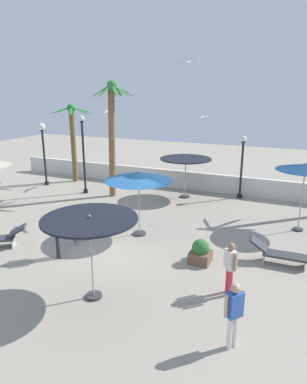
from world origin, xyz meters
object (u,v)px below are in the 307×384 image
object	(u,v)px
lamp_post_0	(83,151)
planter	(200,252)
palm_tree_1	(112,128)
seagull_1	(108,111)
patio_umbrella_1	(306,168)
patio_umbrella_2	(139,177)
lamp_post_1	(43,143)
seagull_0	(204,117)
patio_umbrella_3	(90,223)
guest_1	(234,310)
seagull_2	(189,62)
lounge_chair_0	(1,237)
guest_2	(57,230)
palm_tree_0	(73,134)
lounge_chair_1	(277,253)
lounge_chair_2	(73,227)
guest_0	(230,264)
patio_umbrella_0	(186,161)
lamp_post_2	(242,164)

from	to	relation	value
lamp_post_0	planter	distance (m)	10.44
palm_tree_1	seagull_1	bearing A→B (deg)	125.23
patio_umbrella_1	patio_umbrella_2	world-z (taller)	patio_umbrella_1
lamp_post_1	seagull_0	distance (m)	10.12
seagull_0	patio_umbrella_2	bearing A→B (deg)	-100.28
patio_umbrella_3	lamp_post_1	distance (m)	13.50
planter	guest_1	bearing A→B (deg)	-63.11
seagull_1	seagull_2	world-z (taller)	seagull_2
lounge_chair_0	lamp_post_1	bearing A→B (deg)	120.80
guest_1	guest_2	xyz separation A→B (m)	(-6.57, 1.95, 0.06)
palm_tree_0	lounge_chair_1	xyz separation A→B (m)	(13.28, -6.54, -2.71)
guest_2	seagull_0	xyz separation A→B (m)	(2.67, 8.45, 3.39)
lounge_chair_2	planter	xyz separation A→B (m)	(5.39, -0.07, -0.02)
planter	patio_umbrella_1	bearing A→B (deg)	56.62
palm_tree_0	guest_2	world-z (taller)	palm_tree_0
patio_umbrella_2	seagull_2	xyz separation A→B (m)	(0.68, 3.72, 4.49)
planter	lamp_post_0	bearing A→B (deg)	147.49
guest_0	guest_1	world-z (taller)	guest_1
patio_umbrella_0	guest_2	bearing A→B (deg)	-100.66
palm_tree_0	planter	xyz separation A→B (m)	(10.86, -7.55, -2.72)
patio_umbrella_0	lamp_post_0	xyz separation A→B (m)	(-5.58, -1.58, 0.42)
patio_umbrella_3	seagull_1	xyz separation A→B (m)	(-6.36, 11.42, 2.25)
lamp_post_0	guest_2	bearing A→B (deg)	-61.51
lounge_chair_2	patio_umbrella_0	bearing A→B (deg)	71.44
lamp_post_1	lounge_chair_1	bearing A→B (deg)	-19.15
lamp_post_1	palm_tree_1	bearing A→B (deg)	-3.90
lamp_post_2	seagull_0	size ratio (longest dim) A/B	3.50
patio_umbrella_1	guest_0	world-z (taller)	patio_umbrella_1
lounge_chair_1	lounge_chair_2	bearing A→B (deg)	-173.22
patio_umbrella_1	seagull_1	bearing A→B (deg)	162.50
patio_umbrella_1	lamp_post_0	distance (m)	11.63
palm_tree_1	palm_tree_0	bearing A→B (deg)	154.97
lamp_post_0	guest_2	world-z (taller)	lamp_post_0
seagull_0	seagull_1	size ratio (longest dim) A/B	0.72
palm_tree_1	lamp_post_0	world-z (taller)	palm_tree_1
patio_umbrella_0	seagull_1	size ratio (longest dim) A/B	2.07
palm_tree_0	seagull_0	size ratio (longest dim) A/B	5.08
lamp_post_2	lamp_post_1	bearing A→B (deg)	-169.28
guest_1	guest_2	world-z (taller)	guest_2
lamp_post_1	lounge_chair_1	world-z (taller)	lamp_post_1
lamp_post_0	seagull_2	size ratio (longest dim) A/B	4.18
seagull_2	lounge_chair_2	bearing A→B (deg)	-121.75
lounge_chair_0	seagull_1	bearing A→B (deg)	97.37
seagull_0	patio_umbrella_1	bearing A→B (deg)	-23.95
seagull_1	patio_umbrella_0	bearing A→B (deg)	-10.84
lounge_chair_0	seagull_2	world-z (taller)	seagull_2
patio_umbrella_0	patio_umbrella_2	world-z (taller)	patio_umbrella_2
lamp_post_0	lounge_chair_1	bearing A→B (deg)	-22.14
palm_tree_0	seagull_1	size ratio (longest dim) A/B	3.67
palm_tree_1	guest_2	size ratio (longest dim) A/B	3.60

